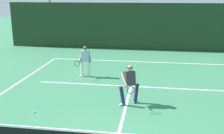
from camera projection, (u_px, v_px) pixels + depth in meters
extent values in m
cube|color=white|center=(137.00, 62.00, 16.93)|extent=(10.69, 0.10, 0.01)
cube|color=white|center=(131.00, 86.00, 12.46)|extent=(8.71, 0.10, 0.01)
cube|color=white|center=(124.00, 114.00, 9.58)|extent=(0.10, 6.40, 0.01)
cube|color=white|center=(109.00, 133.00, 6.27)|extent=(11.53, 0.03, 0.05)
cylinder|color=#1E234C|center=(136.00, 93.00, 10.49)|extent=(0.26, 0.24, 0.78)
cylinder|color=#1E234C|center=(122.00, 96.00, 10.25)|extent=(0.30, 0.26, 0.78)
ellipsoid|color=white|center=(136.00, 102.00, 10.58)|extent=(0.28, 0.24, 0.09)
ellipsoid|color=white|center=(122.00, 104.00, 10.33)|extent=(0.28, 0.24, 0.09)
cube|color=#2D3338|center=(130.00, 78.00, 10.20)|extent=(0.49, 0.46, 0.56)
cylinder|color=tan|center=(135.00, 78.00, 10.30)|extent=(0.18, 0.16, 0.60)
cylinder|color=tan|center=(124.00, 80.00, 10.11)|extent=(0.32, 0.42, 0.52)
sphere|color=tan|center=(130.00, 68.00, 10.10)|extent=(0.21, 0.21, 0.21)
cylinder|color=black|center=(130.00, 67.00, 10.09)|extent=(0.31, 0.31, 0.04)
cylinder|color=black|center=(126.00, 87.00, 9.93)|extent=(0.17, 0.23, 0.03)
torus|color=black|center=(131.00, 90.00, 9.63)|extent=(0.26, 0.18, 0.29)
cylinder|color=silver|center=(89.00, 69.00, 13.82)|extent=(0.16, 0.15, 0.79)
cylinder|color=silver|center=(82.00, 69.00, 13.86)|extent=(0.17, 0.15, 0.79)
ellipsoid|color=white|center=(89.00, 76.00, 13.91)|extent=(0.27, 0.12, 0.09)
ellipsoid|color=white|center=(82.00, 75.00, 13.95)|extent=(0.27, 0.12, 0.09)
cube|color=#8CCCE0|center=(85.00, 56.00, 13.66)|extent=(0.42, 0.25, 0.56)
cylinder|color=#9E704C|center=(90.00, 57.00, 13.65)|extent=(0.18, 0.10, 0.61)
cylinder|color=#9E704C|center=(81.00, 57.00, 13.69)|extent=(0.12, 0.49, 0.50)
sphere|color=#9E704C|center=(85.00, 48.00, 13.56)|extent=(0.21, 0.21, 0.21)
cylinder|color=black|center=(85.00, 48.00, 13.55)|extent=(0.24, 0.24, 0.04)
cylinder|color=black|center=(79.00, 62.00, 13.51)|extent=(0.05, 0.26, 0.03)
torus|color=black|center=(77.00, 63.00, 13.18)|extent=(0.29, 0.04, 0.29)
sphere|color=#D1E033|center=(34.00, 112.00, 9.71)|extent=(0.07, 0.07, 0.07)
cube|color=#1E381F|center=(141.00, 27.00, 20.08)|extent=(20.38, 0.12, 3.43)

